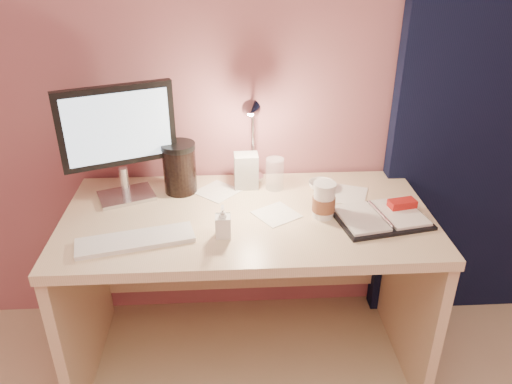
{
  "coord_description": "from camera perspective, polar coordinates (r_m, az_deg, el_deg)",
  "views": [
    {
      "loc": [
        -0.06,
        -0.26,
        1.68
      ],
      "look_at": [
        0.03,
        1.33,
        0.85
      ],
      "focal_mm": 35.0,
      "sensor_mm": 36.0,
      "label": 1
    }
  ],
  "objects": [
    {
      "name": "room",
      "position": [
        2.27,
        23.88,
        11.3
      ],
      "size": [
        3.5,
        3.5,
        3.5
      ],
      "color": "#C6B28E",
      "rests_on": "ground"
    },
    {
      "name": "desk",
      "position": [
        2.08,
        -1.02,
        -6.89
      ],
      "size": [
        1.4,
        0.7,
        0.73
      ],
      "color": "beige",
      "rests_on": "ground"
    },
    {
      "name": "monitor",
      "position": [
        1.97,
        -15.53,
        6.49
      ],
      "size": [
        0.42,
        0.22,
        0.46
      ],
      "rotation": [
        0.0,
        0.0,
        0.37
      ],
      "color": "silver",
      "rests_on": "desk"
    },
    {
      "name": "keyboard",
      "position": [
        1.78,
        -13.61,
        -5.38
      ],
      "size": [
        0.42,
        0.21,
        0.02
      ],
      "primitive_type": "cube",
      "rotation": [
        0.0,
        0.0,
        0.24
      ],
      "color": "white",
      "rests_on": "desk"
    },
    {
      "name": "planner",
      "position": [
        1.92,
        14.25,
        -2.64
      ],
      "size": [
        0.37,
        0.3,
        0.05
      ],
      "rotation": [
        0.0,
        0.0,
        0.19
      ],
      "color": "black",
      "rests_on": "desk"
    },
    {
      "name": "paper_a",
      "position": [
        1.9,
        2.34,
        -2.57
      ],
      "size": [
        0.2,
        0.2,
        0.0
      ],
      "primitive_type": "cube",
      "rotation": [
        0.0,
        0.0,
        0.56
      ],
      "color": "white",
      "rests_on": "desk"
    },
    {
      "name": "paper_b",
      "position": [
        2.07,
        10.13,
        -0.26
      ],
      "size": [
        0.22,
        0.22,
        0.0
      ],
      "primitive_type": "cube",
      "rotation": [
        0.0,
        0.0,
        -0.37
      ],
      "color": "white",
      "rests_on": "desk"
    },
    {
      "name": "paper_c",
      "position": [
        2.07,
        -4.41,
        0.07
      ],
      "size": [
        0.21,
        0.21,
        0.0
      ],
      "primitive_type": "cube",
      "rotation": [
        0.0,
        0.0,
        0.83
      ],
      "color": "white",
      "rests_on": "desk"
    },
    {
      "name": "coffee_cup",
      "position": [
        1.87,
        7.76,
        -1.04
      ],
      "size": [
        0.09,
        0.09,
        0.14
      ],
      "color": "white",
      "rests_on": "desk"
    },
    {
      "name": "clear_cup",
      "position": [
        2.06,
        2.15,
        2.09
      ],
      "size": [
        0.08,
        0.08,
        0.13
      ],
      "primitive_type": "cylinder",
      "color": "white",
      "rests_on": "desk"
    },
    {
      "name": "bowl",
      "position": [
        2.09,
        7.5,
        0.71
      ],
      "size": [
        0.13,
        0.13,
        0.03
      ],
      "primitive_type": "imported",
      "rotation": [
        0.0,
        0.0,
        -0.23
      ],
      "color": "white",
      "rests_on": "desk"
    },
    {
      "name": "lotion_bottle",
      "position": [
        1.74,
        -3.79,
        -3.37
      ],
      "size": [
        0.05,
        0.06,
        0.12
      ],
      "primitive_type": "imported",
      "rotation": [
        0.0,
        0.0,
        -0.01
      ],
      "color": "white",
      "rests_on": "desk"
    },
    {
      "name": "dark_jar",
      "position": [
        2.05,
        -8.7,
        2.48
      ],
      "size": [
        0.13,
        0.13,
        0.19
      ],
      "primitive_type": "cylinder",
      "color": "black",
      "rests_on": "desk"
    },
    {
      "name": "product_box",
      "position": [
        2.07,
        -1.13,
        2.45
      ],
      "size": [
        0.1,
        0.08,
        0.15
      ],
      "primitive_type": "cube",
      "rotation": [
        0.0,
        0.0,
        0.03
      ],
      "color": "#B4B3AF",
      "rests_on": "desk"
    },
    {
      "name": "desk_lamp",
      "position": [
        1.98,
        0.07,
        6.72
      ],
      "size": [
        0.1,
        0.25,
        0.4
      ],
      "rotation": [
        0.0,
        0.0,
        -0.1
      ],
      "color": "silver",
      "rests_on": "desk"
    }
  ]
}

